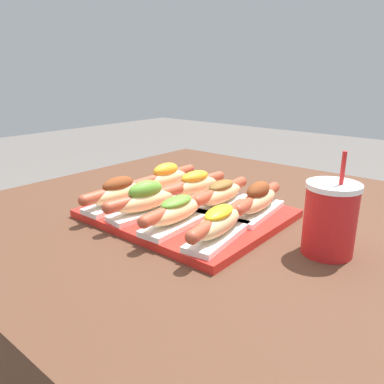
{
  "coord_description": "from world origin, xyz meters",
  "views": [
    {
      "loc": [
        0.57,
        -0.71,
        1.05
      ],
      "look_at": [
        0.02,
        -0.06,
        0.78
      ],
      "focal_mm": 35.0,
      "sensor_mm": 36.0,
      "label": 1
    }
  ],
  "objects_px": {
    "hot_dog_1": "(146,200)",
    "hot_dog_6": "(221,194)",
    "hot_dog_3": "(219,223)",
    "hot_dog_7": "(258,200)",
    "drink_cup": "(330,219)",
    "hot_dog_4": "(167,178)",
    "hot_dog_2": "(177,212)",
    "hot_dog_5": "(194,186)",
    "serving_tray": "(187,213)",
    "sauce_bowl": "(120,188)",
    "hot_dog_0": "(119,193)"
  },
  "relations": [
    {
      "from": "hot_dog_2",
      "to": "hot_dog_7",
      "type": "bearing_deg",
      "value": 60.16
    },
    {
      "from": "hot_dog_4",
      "to": "hot_dog_6",
      "type": "relative_size",
      "value": 1.0
    },
    {
      "from": "hot_dog_2",
      "to": "drink_cup",
      "type": "bearing_deg",
      "value": 22.73
    },
    {
      "from": "hot_dog_3",
      "to": "hot_dog_7",
      "type": "relative_size",
      "value": 1.0
    },
    {
      "from": "hot_dog_3",
      "to": "drink_cup",
      "type": "bearing_deg",
      "value": 32.91
    },
    {
      "from": "hot_dog_1",
      "to": "hot_dog_4",
      "type": "bearing_deg",
      "value": 119.14
    },
    {
      "from": "serving_tray",
      "to": "drink_cup",
      "type": "distance_m",
      "value": 0.33
    },
    {
      "from": "drink_cup",
      "to": "hot_dog_4",
      "type": "bearing_deg",
      "value": 173.18
    },
    {
      "from": "hot_dog_5",
      "to": "drink_cup",
      "type": "bearing_deg",
      "value": -7.65
    },
    {
      "from": "hot_dog_1",
      "to": "hot_dog_6",
      "type": "height_order",
      "value": "hot_dog_1"
    },
    {
      "from": "hot_dog_4",
      "to": "hot_dog_0",
      "type": "bearing_deg",
      "value": -89.03
    },
    {
      "from": "hot_dog_4",
      "to": "serving_tray",
      "type": "bearing_deg",
      "value": -30.73
    },
    {
      "from": "hot_dog_3",
      "to": "hot_dog_1",
      "type": "bearing_deg",
      "value": 179.99
    },
    {
      "from": "serving_tray",
      "to": "hot_dog_6",
      "type": "relative_size",
      "value": 1.91
    },
    {
      "from": "hot_dog_3",
      "to": "hot_dog_4",
      "type": "relative_size",
      "value": 0.99
    },
    {
      "from": "drink_cup",
      "to": "hot_dog_1",
      "type": "bearing_deg",
      "value": -163.48
    },
    {
      "from": "hot_dog_1",
      "to": "hot_dog_5",
      "type": "distance_m",
      "value": 0.16
    },
    {
      "from": "serving_tray",
      "to": "hot_dog_0",
      "type": "distance_m",
      "value": 0.17
    },
    {
      "from": "serving_tray",
      "to": "hot_dog_4",
      "type": "xyz_separation_m",
      "value": [
        -0.15,
        0.09,
        0.04
      ]
    },
    {
      "from": "hot_dog_0",
      "to": "sauce_bowl",
      "type": "height_order",
      "value": "hot_dog_0"
    },
    {
      "from": "hot_dog_5",
      "to": "hot_dog_7",
      "type": "height_order",
      "value": "hot_dog_7"
    },
    {
      "from": "hot_dog_3",
      "to": "hot_dog_5",
      "type": "relative_size",
      "value": 1.0
    },
    {
      "from": "drink_cup",
      "to": "hot_dog_7",
      "type": "bearing_deg",
      "value": 164.54
    },
    {
      "from": "drink_cup",
      "to": "hot_dog_0",
      "type": "bearing_deg",
      "value": -166.12
    },
    {
      "from": "hot_dog_0",
      "to": "hot_dog_4",
      "type": "relative_size",
      "value": 1.0
    },
    {
      "from": "hot_dog_1",
      "to": "hot_dog_2",
      "type": "xyz_separation_m",
      "value": [
        0.1,
        -0.0,
        -0.0
      ]
    },
    {
      "from": "sauce_bowl",
      "to": "hot_dog_3",
      "type": "bearing_deg",
      "value": -14.3
    },
    {
      "from": "hot_dog_5",
      "to": "hot_dog_4",
      "type": "bearing_deg",
      "value": 176.16
    },
    {
      "from": "serving_tray",
      "to": "hot_dog_5",
      "type": "relative_size",
      "value": 1.92
    },
    {
      "from": "serving_tray",
      "to": "hot_dog_7",
      "type": "relative_size",
      "value": 1.92
    },
    {
      "from": "hot_dog_1",
      "to": "hot_dog_2",
      "type": "bearing_deg",
      "value": -2.79
    },
    {
      "from": "hot_dog_0",
      "to": "hot_dog_7",
      "type": "distance_m",
      "value": 0.33
    },
    {
      "from": "hot_dog_4",
      "to": "hot_dog_7",
      "type": "distance_m",
      "value": 0.29
    },
    {
      "from": "hot_dog_3",
      "to": "hot_dog_4",
      "type": "distance_m",
      "value": 0.34
    },
    {
      "from": "hot_dog_3",
      "to": "hot_dog_6",
      "type": "relative_size",
      "value": 0.99
    },
    {
      "from": "hot_dog_4",
      "to": "hot_dog_6",
      "type": "bearing_deg",
      "value": -4.79
    },
    {
      "from": "serving_tray",
      "to": "sauce_bowl",
      "type": "xyz_separation_m",
      "value": [
        -0.28,
        0.03,
        0.0
      ]
    },
    {
      "from": "serving_tray",
      "to": "drink_cup",
      "type": "bearing_deg",
      "value": 5.25
    },
    {
      "from": "sauce_bowl",
      "to": "hot_dog_7",
      "type": "bearing_deg",
      "value": 7.29
    },
    {
      "from": "hot_dog_1",
      "to": "sauce_bowl",
      "type": "height_order",
      "value": "hot_dog_1"
    },
    {
      "from": "serving_tray",
      "to": "hot_dog_1",
      "type": "xyz_separation_m",
      "value": [
        -0.05,
        -0.08,
        0.04
      ]
    },
    {
      "from": "hot_dog_5",
      "to": "sauce_bowl",
      "type": "relative_size",
      "value": 3.24
    },
    {
      "from": "hot_dog_3",
      "to": "hot_dog_6",
      "type": "xyz_separation_m",
      "value": [
        -0.1,
        0.15,
        -0.0
      ]
    },
    {
      "from": "serving_tray",
      "to": "hot_dog_7",
      "type": "xyz_separation_m",
      "value": [
        0.14,
        0.08,
        0.04
      ]
    },
    {
      "from": "hot_dog_4",
      "to": "sauce_bowl",
      "type": "distance_m",
      "value": 0.15
    },
    {
      "from": "hot_dog_7",
      "to": "hot_dog_5",
      "type": "bearing_deg",
      "value": -179.67
    },
    {
      "from": "hot_dog_5",
      "to": "drink_cup",
      "type": "relative_size",
      "value": 1.12
    },
    {
      "from": "hot_dog_4",
      "to": "drink_cup",
      "type": "relative_size",
      "value": 1.12
    },
    {
      "from": "hot_dog_2",
      "to": "hot_dog_5",
      "type": "relative_size",
      "value": 1.0
    },
    {
      "from": "hot_dog_1",
      "to": "hot_dog_5",
      "type": "bearing_deg",
      "value": 86.78
    }
  ]
}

